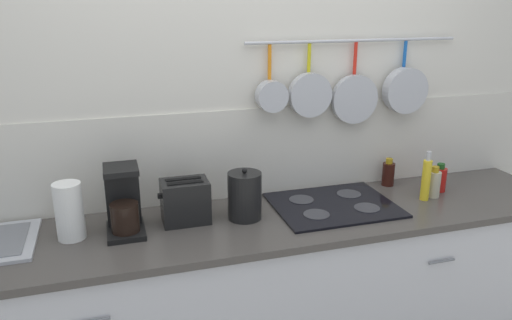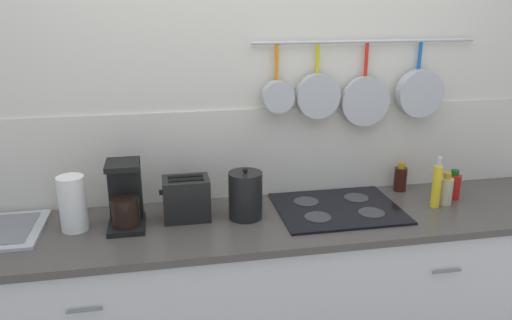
{
  "view_description": "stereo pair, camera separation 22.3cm",
  "coord_description": "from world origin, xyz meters",
  "px_view_note": "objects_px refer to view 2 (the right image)",
  "views": [
    {
      "loc": [
        -0.66,
        -2.03,
        1.88
      ],
      "look_at": [
        -0.04,
        0.0,
        1.19
      ],
      "focal_mm": 35.0,
      "sensor_mm": 36.0,
      "label": 1
    },
    {
      "loc": [
        -0.44,
        -2.09,
        1.88
      ],
      "look_at": [
        -0.04,
        0.0,
        1.19
      ],
      "focal_mm": 35.0,
      "sensor_mm": 36.0,
      "label": 2
    }
  ],
  "objects_px": {
    "kettle": "(245,195)",
    "bottle_vinegar": "(446,190)",
    "toaster": "(186,198)",
    "bottle_sesame_oil": "(400,178)",
    "paper_towel_roll": "(73,203)",
    "bottle_hot_sauce": "(453,186)",
    "coffee_maker": "(125,199)",
    "bottle_dish_soap": "(437,185)"
  },
  "relations": [
    {
      "from": "kettle",
      "to": "bottle_vinegar",
      "type": "distance_m",
      "value": 1.01
    },
    {
      "from": "toaster",
      "to": "kettle",
      "type": "xyz_separation_m",
      "value": [
        0.27,
        -0.04,
        0.01
      ]
    },
    {
      "from": "kettle",
      "to": "bottle_sesame_oil",
      "type": "relative_size",
      "value": 1.6
    },
    {
      "from": "paper_towel_roll",
      "to": "bottle_hot_sauce",
      "type": "height_order",
      "value": "paper_towel_roll"
    },
    {
      "from": "coffee_maker",
      "to": "bottle_dish_soap",
      "type": "bearing_deg",
      "value": -2.96
    },
    {
      "from": "toaster",
      "to": "bottle_hot_sauce",
      "type": "xyz_separation_m",
      "value": [
        1.37,
        -0.01,
        -0.03
      ]
    },
    {
      "from": "bottle_dish_soap",
      "to": "toaster",
      "type": "bearing_deg",
      "value": 175.6
    },
    {
      "from": "bottle_vinegar",
      "to": "paper_towel_roll",
      "type": "bearing_deg",
      "value": 178.59
    },
    {
      "from": "toaster",
      "to": "bottle_hot_sauce",
      "type": "relative_size",
      "value": 1.5
    },
    {
      "from": "kettle",
      "to": "bottle_hot_sauce",
      "type": "bearing_deg",
      "value": 1.82
    },
    {
      "from": "paper_towel_roll",
      "to": "toaster",
      "type": "relative_size",
      "value": 1.09
    },
    {
      "from": "bottle_dish_soap",
      "to": "bottle_vinegar",
      "type": "xyz_separation_m",
      "value": [
        0.07,
        0.02,
        -0.04
      ]
    },
    {
      "from": "coffee_maker",
      "to": "toaster",
      "type": "distance_m",
      "value": 0.28
    },
    {
      "from": "bottle_dish_soap",
      "to": "bottle_hot_sauce",
      "type": "height_order",
      "value": "bottle_dish_soap"
    },
    {
      "from": "coffee_maker",
      "to": "bottle_dish_soap",
      "type": "height_order",
      "value": "coffee_maker"
    },
    {
      "from": "toaster",
      "to": "bottle_sesame_oil",
      "type": "height_order",
      "value": "toaster"
    },
    {
      "from": "kettle",
      "to": "bottle_dish_soap",
      "type": "height_order",
      "value": "bottle_dish_soap"
    },
    {
      "from": "bottle_sesame_oil",
      "to": "bottle_dish_soap",
      "type": "height_order",
      "value": "bottle_dish_soap"
    },
    {
      "from": "coffee_maker",
      "to": "toaster",
      "type": "bearing_deg",
      "value": 3.43
    },
    {
      "from": "paper_towel_roll",
      "to": "kettle",
      "type": "height_order",
      "value": "paper_towel_roll"
    },
    {
      "from": "toaster",
      "to": "kettle",
      "type": "bearing_deg",
      "value": -8.73
    },
    {
      "from": "bottle_vinegar",
      "to": "toaster",
      "type": "bearing_deg",
      "value": 176.91
    },
    {
      "from": "kettle",
      "to": "toaster",
      "type": "bearing_deg",
      "value": 171.27
    },
    {
      "from": "bottle_sesame_oil",
      "to": "bottle_hot_sauce",
      "type": "height_order",
      "value": "bottle_sesame_oil"
    },
    {
      "from": "paper_towel_roll",
      "to": "bottle_vinegar",
      "type": "relative_size",
      "value": 1.52
    },
    {
      "from": "kettle",
      "to": "bottle_vinegar",
      "type": "height_order",
      "value": "kettle"
    },
    {
      "from": "toaster",
      "to": "bottle_sesame_oil",
      "type": "xyz_separation_m",
      "value": [
        1.15,
        0.15,
        -0.03
      ]
    },
    {
      "from": "toaster",
      "to": "bottle_vinegar",
      "type": "height_order",
      "value": "toaster"
    },
    {
      "from": "paper_towel_roll",
      "to": "bottle_dish_soap",
      "type": "relative_size",
      "value": 0.97
    },
    {
      "from": "bottle_vinegar",
      "to": "bottle_dish_soap",
      "type": "bearing_deg",
      "value": -160.45
    },
    {
      "from": "bottle_dish_soap",
      "to": "coffee_maker",
      "type": "bearing_deg",
      "value": 177.04
    },
    {
      "from": "paper_towel_roll",
      "to": "bottle_vinegar",
      "type": "distance_m",
      "value": 1.78
    },
    {
      "from": "bottle_sesame_oil",
      "to": "bottle_vinegar",
      "type": "height_order",
      "value": "bottle_vinegar"
    },
    {
      "from": "bottle_sesame_oil",
      "to": "coffee_maker",
      "type": "bearing_deg",
      "value": -173.41
    },
    {
      "from": "bottle_sesame_oil",
      "to": "bottle_vinegar",
      "type": "relative_size",
      "value": 0.94
    },
    {
      "from": "bottle_dish_soap",
      "to": "kettle",
      "type": "bearing_deg",
      "value": 176.86
    },
    {
      "from": "bottle_dish_soap",
      "to": "bottle_hot_sauce",
      "type": "bearing_deg",
      "value": 30.09
    },
    {
      "from": "toaster",
      "to": "bottle_dish_soap",
      "type": "xyz_separation_m",
      "value": [
        1.22,
        -0.09,
        0.01
      ]
    },
    {
      "from": "paper_towel_roll",
      "to": "kettle",
      "type": "relative_size",
      "value": 1.01
    },
    {
      "from": "bottle_vinegar",
      "to": "bottle_hot_sauce",
      "type": "xyz_separation_m",
      "value": [
        0.08,
        0.06,
        -0.01
      ]
    },
    {
      "from": "bottle_sesame_oil",
      "to": "bottle_hot_sauce",
      "type": "distance_m",
      "value": 0.27
    },
    {
      "from": "toaster",
      "to": "bottle_vinegar",
      "type": "distance_m",
      "value": 1.29
    }
  ]
}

